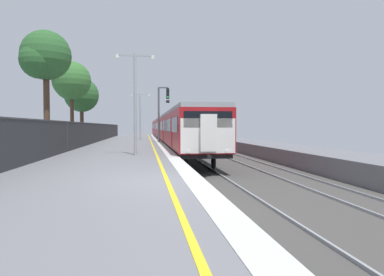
{
  "coord_description": "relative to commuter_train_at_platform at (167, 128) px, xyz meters",
  "views": [
    {
      "loc": [
        -0.94,
        -9.36,
        1.46
      ],
      "look_at": [
        1.37,
        7.65,
        0.9
      ],
      "focal_mm": 32.51,
      "sensor_mm": 36.0,
      "label": 1
    }
  ],
  "objects": [
    {
      "name": "background_tree_centre",
      "position": [
        -10.32,
        -12.35,
        4.62
      ],
      "size": [
        3.78,
        3.78,
        7.94
      ],
      "color": "#473323",
      "rests_on": "ground"
    },
    {
      "name": "platform_lamp_mid",
      "position": [
        -3.53,
        -30.23,
        1.84
      ],
      "size": [
        2.0,
        0.2,
        5.22
      ],
      "color": "#93999E",
      "rests_on": "ground"
    },
    {
      "name": "signal_gantry",
      "position": [
        -1.48,
        -15.65,
        1.96
      ],
      "size": [
        1.1,
        0.24,
        5.18
      ],
      "color": "#47474C",
      "rests_on": "ground"
    },
    {
      "name": "background_tree_right",
      "position": [
        -8.95,
        -26.69,
        4.3
      ],
      "size": [
        2.93,
        2.98,
        7.19
      ],
      "color": "#473323",
      "rests_on": "ground"
    },
    {
      "name": "platform_lamp_far",
      "position": [
        -3.53,
        -10.81,
        1.74
      ],
      "size": [
        2.0,
        0.2,
        5.02
      ],
      "color": "#93999E",
      "rests_on": "ground"
    },
    {
      "name": "ground",
      "position": [
        0.54,
        -39.03,
        -1.88
      ],
      "size": [
        17.4,
        110.0,
        1.21
      ],
      "color": "slate"
    },
    {
      "name": "background_tree_left",
      "position": [
        -10.18,
        -6.94,
        3.72
      ],
      "size": [
        3.91,
        3.91,
        7.07
      ],
      "color": "#473323",
      "rests_on": "ground"
    },
    {
      "name": "commuter_train_at_platform",
      "position": [
        0.0,
        0.0,
        0.0
      ],
      "size": [
        2.83,
        64.18,
        3.81
      ],
      "color": "maroon",
      "rests_on": "ground"
    }
  ]
}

